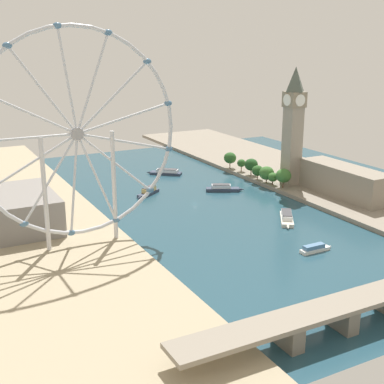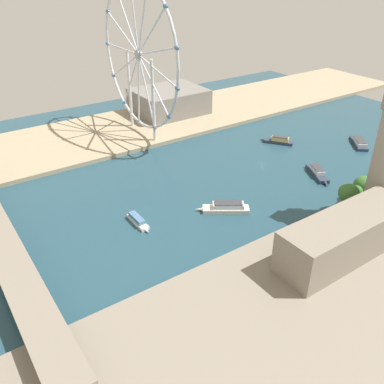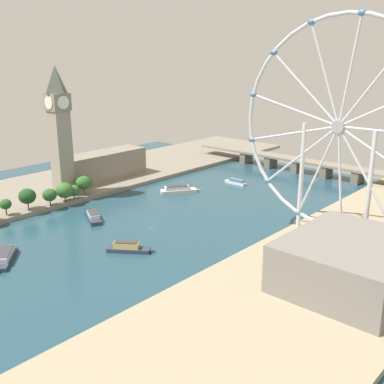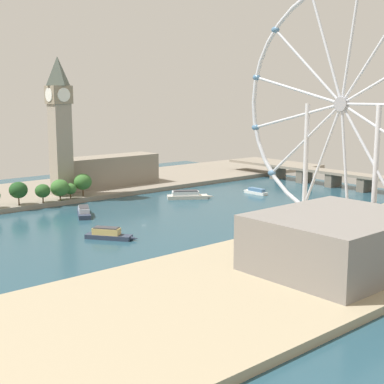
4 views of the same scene
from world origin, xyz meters
The scene contains 13 objects.
ground_plane centered at (0.00, 0.00, 0.00)m, with size 396.60×396.60×0.00m, color #234756.
riverbank_left centered at (-113.30, 0.00, 1.50)m, with size 90.00×520.00×3.00m, color gray.
riverbank_right centered at (113.30, 0.00, 1.50)m, with size 90.00×520.00×3.00m, color tan.
clock_tower centered at (-87.05, -3.29, 49.83)m, with size 14.43×14.43×90.05m.
parliament_block centered at (-100.44, 41.88, 13.80)m, with size 22.00×74.34×21.60m, color gray.
tree_row_embankment centered at (-72.71, -26.40, 11.47)m, with size 14.55×85.15×14.91m.
ferris_wheel centered at (94.48, 44.58, 64.05)m, with size 113.06×3.20×117.78m.
riverside_hall centered at (125.27, 0.42, 13.68)m, with size 50.28×61.02×21.36m, color gray.
tour_boat_0 centered at (-16.90, 108.95, 1.81)m, with size 21.23×4.64×4.22m.
tour_boat_1 centered at (-17.36, -85.42, 2.06)m, with size 27.42×24.02×4.88m.
tour_boat_2 centered at (-34.38, 60.89, 2.38)m, with size 21.86×28.71×5.72m.
tour_boat_3 centered at (-34.07, -17.97, 2.19)m, with size 28.65×17.67×5.50m.
tour_boat_4 centered at (20.62, -35.92, 2.33)m, with size 23.97×18.74×5.82m.
Camera 1 is at (169.72, 316.27, 113.12)m, focal length 49.42 mm.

